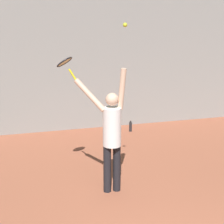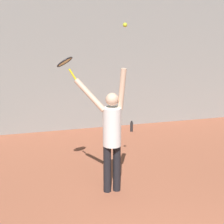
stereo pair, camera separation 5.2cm
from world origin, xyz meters
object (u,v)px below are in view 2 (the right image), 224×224
Objects in this scene: tennis_racket at (65,63)px; water_bottle at (132,127)px; tennis_player at (111,132)px; tennis_ball at (125,25)px.

tennis_racket is 3.76m from water_bottle.
tennis_player is 7.99× the size of water_bottle.
tennis_racket is 1.46× the size of water_bottle.
tennis_ball is (0.85, -0.53, 0.63)m from tennis_racket.
water_bottle is (1.93, 2.50, -2.04)m from tennis_racket.
tennis_player is at bearing -32.98° from tennis_racket.
water_bottle is (1.08, 3.03, -2.67)m from tennis_ball.
tennis_player is at bearing 151.41° from tennis_ball.
tennis_ball is at bearing -109.68° from water_bottle.
tennis_ball reaches higher than tennis_player.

